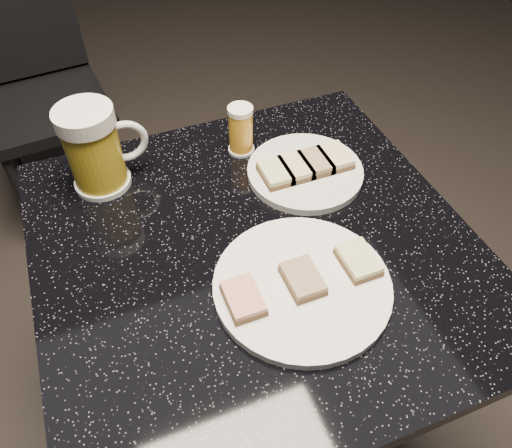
% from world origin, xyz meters
% --- Properties ---
extents(floor, '(6.00, 6.00, 0.00)m').
position_xyz_m(floor, '(0.00, 0.00, 0.00)').
color(floor, black).
rests_on(floor, ground).
extents(plate_large, '(0.27, 0.27, 0.01)m').
position_xyz_m(plate_large, '(0.03, -0.11, 0.76)').
color(plate_large, white).
rests_on(plate_large, table).
extents(plate_small, '(0.21, 0.21, 0.01)m').
position_xyz_m(plate_small, '(0.15, 0.13, 0.76)').
color(plate_small, silver).
rests_on(plate_small, table).
extents(table, '(0.70, 0.70, 0.75)m').
position_xyz_m(table, '(0.00, 0.00, 0.51)').
color(table, black).
rests_on(table, floor).
extents(beer_mug, '(0.15, 0.10, 0.16)m').
position_xyz_m(beer_mug, '(-0.20, 0.24, 0.83)').
color(beer_mug, white).
rests_on(beer_mug, table).
extents(beer_tumbler, '(0.05, 0.05, 0.10)m').
position_xyz_m(beer_tumbler, '(0.06, 0.24, 0.80)').
color(beer_tumbler, silver).
rests_on(beer_tumbler, table).
extents(chair, '(0.41, 0.41, 0.86)m').
position_xyz_m(chair, '(-0.33, 1.08, 0.50)').
color(chair, black).
rests_on(chair, floor).
extents(canapes_on_plate_large, '(0.24, 0.07, 0.02)m').
position_xyz_m(canapes_on_plate_large, '(0.03, -0.11, 0.77)').
color(canapes_on_plate_large, '#4C3521').
rests_on(canapes_on_plate_large, plate_large).
extents(canapes_on_plate_small, '(0.17, 0.07, 0.02)m').
position_xyz_m(canapes_on_plate_small, '(0.15, 0.13, 0.77)').
color(canapes_on_plate_small, '#4C3521').
rests_on(canapes_on_plate_small, plate_small).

